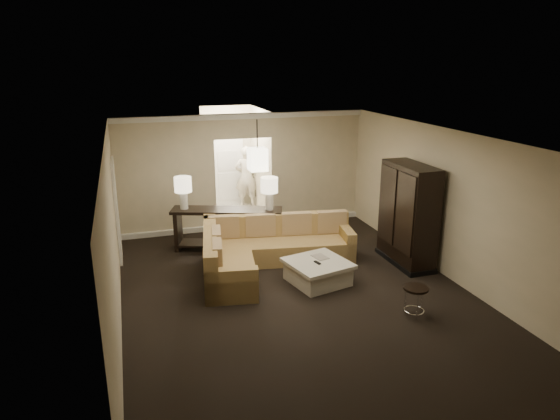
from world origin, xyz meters
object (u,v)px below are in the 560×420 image
object	(u,v)px
coffee_table	(318,272)
console_table	(227,225)
drink_table	(415,295)
sectional_sofa	(263,250)
armoire	(408,217)
person	(246,174)

from	to	relation	value
coffee_table	console_table	size ratio (longest dim) A/B	0.52
drink_table	coffee_table	bearing A→B (deg)	122.28
sectional_sofa	armoire	xyz separation A→B (m)	(2.83, -0.66, 0.62)
console_table	drink_table	bearing A→B (deg)	-39.94
armoire	drink_table	size ratio (longest dim) A/B	4.08
console_table	person	size ratio (longest dim) A/B	1.26
console_table	sectional_sofa	bearing A→B (deg)	-48.71
console_table	drink_table	size ratio (longest dim) A/B	4.82
console_table	drink_table	xyz separation A→B (m)	(2.29, -3.82, -0.19)
console_table	armoire	size ratio (longest dim) A/B	1.18
coffee_table	drink_table	bearing A→B (deg)	-57.72
sectional_sofa	armoire	world-z (taller)	armoire
sectional_sofa	coffee_table	size ratio (longest dim) A/B	2.70
coffee_table	armoire	distance (m)	2.22
drink_table	console_table	bearing A→B (deg)	120.95
console_table	person	bearing A→B (deg)	87.66
coffee_table	drink_table	distance (m)	1.95
console_table	armoire	xyz separation A→B (m)	(3.31, -1.84, 0.44)
console_table	coffee_table	bearing A→B (deg)	-40.97
drink_table	sectional_sofa	bearing A→B (deg)	124.41
sectional_sofa	armoire	size ratio (longest dim) A/B	1.65
coffee_table	person	distance (m)	5.21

